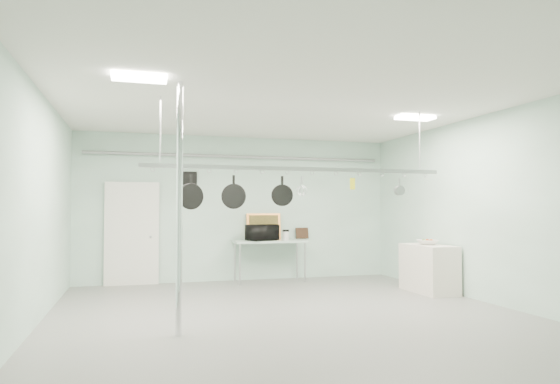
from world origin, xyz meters
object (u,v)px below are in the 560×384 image
object	(u,v)px
skillet_left	(191,192)
pot_rack	(300,167)
prep_table	(270,243)
fruit_bowl	(427,242)
coffee_canister	(286,236)
skillet_right	(282,190)
side_cabinet	(429,269)
microwave	(262,233)
chrome_pole	(179,208)
skillet_mid	(234,192)

from	to	relation	value
skillet_left	pot_rack	bearing A→B (deg)	-15.46
prep_table	fruit_bowl	distance (m)	3.36
coffee_canister	skillet_right	size ratio (longest dim) A/B	0.44
side_cabinet	pot_rack	distance (m)	3.62
fruit_bowl	skillet_right	bearing A→B (deg)	-161.18
prep_table	microwave	world-z (taller)	microwave
chrome_pole	coffee_canister	xyz separation A→B (m)	(2.61, 4.02, -0.60)
prep_table	fruit_bowl	xyz separation A→B (m)	(2.53, -2.21, 0.12)
skillet_left	skillet_mid	world-z (taller)	same
chrome_pole	microwave	world-z (taller)	chrome_pole
skillet_left	skillet_mid	xyz separation A→B (m)	(0.62, 0.00, 0.01)
prep_table	microwave	distance (m)	0.34
microwave	fruit_bowl	world-z (taller)	microwave
prep_table	skillet_mid	bearing A→B (deg)	-113.52
side_cabinet	skillet_left	xyz separation A→B (m)	(-4.61, -1.10, 1.38)
fruit_bowl	skillet_right	world-z (taller)	skillet_right
skillet_mid	skillet_right	size ratio (longest dim) A/B	1.16
prep_table	coffee_canister	size ratio (longest dim) A/B	8.34
chrome_pole	coffee_canister	distance (m)	4.83
coffee_canister	pot_rack	bearing A→B (deg)	-102.87
skillet_mid	fruit_bowl	bearing A→B (deg)	39.56
fruit_bowl	side_cabinet	bearing A→B (deg)	11.81
pot_rack	skillet_mid	bearing A→B (deg)	180.00
skillet_mid	skillet_left	bearing A→B (deg)	-155.89
skillet_left	side_cabinet	bearing A→B (deg)	-2.04
chrome_pole	pot_rack	size ratio (longest dim) A/B	0.67
microwave	coffee_canister	distance (m)	0.52
chrome_pole	skillet_left	size ratio (longest dim) A/B	6.21
coffee_canister	skillet_left	size ratio (longest dim) A/B	0.37
side_cabinet	skillet_right	bearing A→B (deg)	-161.23
microwave	skillet_mid	world-z (taller)	skillet_mid
side_cabinet	fruit_bowl	distance (m)	0.50
prep_table	pot_rack	world-z (taller)	pot_rack
pot_rack	skillet_right	size ratio (longest dim) A/B	11.01
pot_rack	coffee_canister	distance (m)	3.42
chrome_pole	prep_table	xyz separation A→B (m)	(2.30, 4.20, -0.77)
skillet_left	microwave	bearing A→B (deg)	44.21
chrome_pole	skillet_right	xyz separation A→B (m)	(1.61, 0.90, 0.27)
prep_table	skillet_left	size ratio (longest dim) A/B	3.10
chrome_pole	skillet_mid	distance (m)	1.27
prep_table	skillet_right	bearing A→B (deg)	-101.74
chrome_pole	skillet_right	size ratio (longest dim) A/B	7.34
prep_table	fruit_bowl	bearing A→B (deg)	-41.12
prep_table	skillet_right	distance (m)	3.53
skillet_left	skillet_mid	bearing A→B (deg)	-15.46
pot_rack	coffee_canister	xyz separation A→B (m)	(0.71, 3.12, -1.23)
skillet_left	chrome_pole	bearing A→B (deg)	-120.39
prep_table	pot_rack	xyz separation A→B (m)	(-0.40, -3.30, 1.40)
chrome_pole	microwave	bearing A→B (deg)	62.76
chrome_pole	prep_table	size ratio (longest dim) A/B	2.00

